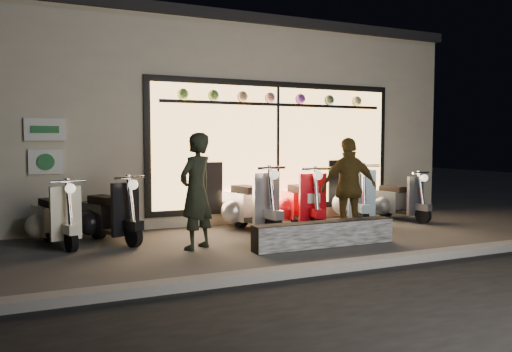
{
  "coord_description": "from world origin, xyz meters",
  "views": [
    {
      "loc": [
        -3.76,
        -7.27,
        1.63
      ],
      "look_at": [
        -0.27,
        0.6,
        1.05
      ],
      "focal_mm": 35.0,
      "sensor_mm": 36.0,
      "label": 1
    }
  ],
  "objects_px": {
    "graffiti_barrier": "(324,234)",
    "man": "(196,191)",
    "woman": "(349,188)",
    "scooter_red": "(301,203)",
    "scooter_silver": "(248,205)"
  },
  "relations": [
    {
      "from": "graffiti_barrier",
      "to": "man",
      "type": "height_order",
      "value": "man"
    },
    {
      "from": "graffiti_barrier",
      "to": "woman",
      "type": "relative_size",
      "value": 1.39
    },
    {
      "from": "graffiti_barrier",
      "to": "scooter_red",
      "type": "bearing_deg",
      "value": 72.02
    },
    {
      "from": "scooter_red",
      "to": "man",
      "type": "bearing_deg",
      "value": -146.66
    },
    {
      "from": "scooter_red",
      "to": "scooter_silver",
      "type": "bearing_deg",
      "value": -177.98
    },
    {
      "from": "woman",
      "to": "scooter_red",
      "type": "bearing_deg",
      "value": -71.52
    },
    {
      "from": "graffiti_barrier",
      "to": "scooter_red",
      "type": "relative_size",
      "value": 1.5
    },
    {
      "from": "scooter_red",
      "to": "woman",
      "type": "height_order",
      "value": "woman"
    },
    {
      "from": "scooter_silver",
      "to": "woman",
      "type": "bearing_deg",
      "value": -57.11
    },
    {
      "from": "man",
      "to": "graffiti_barrier",
      "type": "bearing_deg",
      "value": 127.18
    },
    {
      "from": "man",
      "to": "woman",
      "type": "relative_size",
      "value": 1.04
    },
    {
      "from": "graffiti_barrier",
      "to": "scooter_red",
      "type": "xyz_separation_m",
      "value": [
        0.58,
        1.8,
        0.25
      ]
    },
    {
      "from": "scooter_silver",
      "to": "man",
      "type": "height_order",
      "value": "man"
    },
    {
      "from": "scooter_silver",
      "to": "woman",
      "type": "distance_m",
      "value": 1.95
    },
    {
      "from": "man",
      "to": "woman",
      "type": "distance_m",
      "value": 2.67
    }
  ]
}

